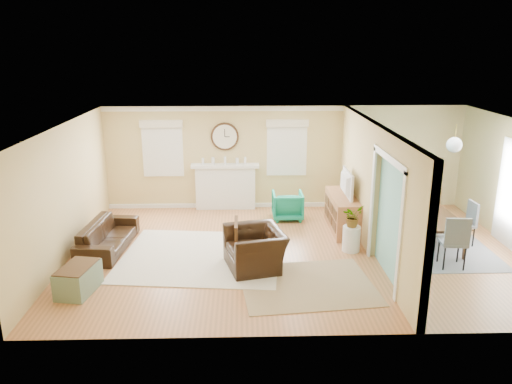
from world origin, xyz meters
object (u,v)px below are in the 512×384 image
(eames_chair, at_px, (255,249))
(credenza, at_px, (342,213))
(green_chair, at_px, (288,205))
(dining_table, at_px, (429,229))
(sofa, at_px, (108,236))

(eames_chair, relative_size, credenza, 0.70)
(green_chair, relative_size, dining_table, 0.40)
(credenza, bearing_deg, eames_chair, -136.16)
(sofa, height_order, dining_table, dining_table)
(sofa, relative_size, dining_table, 1.06)
(sofa, xyz_separation_m, eames_chair, (2.99, -0.97, 0.09))
(sofa, distance_m, green_chair, 4.22)
(sofa, xyz_separation_m, green_chair, (3.85, 1.74, 0.05))
(sofa, bearing_deg, dining_table, -85.14)
(sofa, xyz_separation_m, credenza, (5.03, 0.99, 0.11))
(eames_chair, bearing_deg, green_chair, 148.25)
(eames_chair, bearing_deg, dining_table, 91.47)
(sofa, relative_size, green_chair, 2.67)
(green_chair, distance_m, dining_table, 3.29)
(dining_table, bearing_deg, sofa, 89.20)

